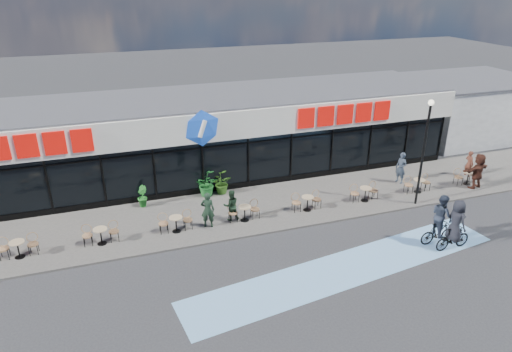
# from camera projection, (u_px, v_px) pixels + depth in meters

# --- Properties ---
(ground) EXTENTS (120.00, 120.00, 0.00)m
(ground) POSITION_uv_depth(u_px,v_px,m) (242.00, 266.00, 18.47)
(ground) COLOR #28282B
(ground) RESTS_ON ground
(sidewalk) EXTENTS (44.00, 5.00, 0.10)m
(sidewalk) POSITION_uv_depth(u_px,v_px,m) (215.00, 214.00, 22.35)
(sidewalk) COLOR #5A5650
(sidewalk) RESTS_ON ground
(bike_lane) EXTENTS (14.17, 4.13, 0.01)m
(bike_lane) POSITION_uv_depth(u_px,v_px,m) (348.00, 268.00, 18.33)
(bike_lane) COLOR #71A6D5
(bike_lane) RESTS_ON ground
(building) EXTENTS (30.60, 6.57, 4.75)m
(building) POSITION_uv_depth(u_px,v_px,m) (191.00, 136.00, 26.14)
(building) COLOR black
(building) RESTS_ON ground
(neighbour_building) EXTENTS (9.20, 7.20, 4.11)m
(neighbour_building) POSITION_uv_depth(u_px,v_px,m) (467.00, 106.00, 33.14)
(neighbour_building) COLOR white
(neighbour_building) RESTS_ON ground
(lamp_post) EXTENTS (0.28, 0.28, 5.41)m
(lamp_post) POSITION_uv_depth(u_px,v_px,m) (425.00, 145.00, 22.03)
(lamp_post) COLOR black
(lamp_post) RESTS_ON sidewalk
(bistro_set_1) EXTENTS (1.54, 0.62, 0.90)m
(bistro_set_1) POSITION_uv_depth(u_px,v_px,m) (18.00, 247.00, 18.78)
(bistro_set_1) COLOR tan
(bistro_set_1) RESTS_ON sidewalk
(bistro_set_2) EXTENTS (1.54, 0.62, 0.90)m
(bistro_set_2) POSITION_uv_depth(u_px,v_px,m) (101.00, 234.00, 19.72)
(bistro_set_2) COLOR tan
(bistro_set_2) RESTS_ON sidewalk
(bistro_set_3) EXTENTS (1.54, 0.62, 0.90)m
(bistro_set_3) POSITION_uv_depth(u_px,v_px,m) (176.00, 222.00, 20.67)
(bistro_set_3) COLOR tan
(bistro_set_3) RESTS_ON sidewalk
(bistro_set_4) EXTENTS (1.54, 0.62, 0.90)m
(bistro_set_4) POSITION_uv_depth(u_px,v_px,m) (244.00, 211.00, 21.61)
(bistro_set_4) COLOR tan
(bistro_set_4) RESTS_ON sidewalk
(bistro_set_5) EXTENTS (1.54, 0.62, 0.90)m
(bistro_set_5) POSITION_uv_depth(u_px,v_px,m) (307.00, 201.00, 22.56)
(bistro_set_5) COLOR tan
(bistro_set_5) RESTS_ON sidewalk
(bistro_set_6) EXTENTS (1.54, 0.62, 0.90)m
(bistro_set_6) POSITION_uv_depth(u_px,v_px,m) (364.00, 192.00, 23.50)
(bistro_set_6) COLOR tan
(bistro_set_6) RESTS_ON sidewalk
(bistro_set_7) EXTENTS (1.54, 0.62, 0.90)m
(bistro_set_7) POSITION_uv_depth(u_px,v_px,m) (418.00, 184.00, 24.45)
(bistro_set_7) COLOR tan
(bistro_set_7) RESTS_ON sidewalk
(bistro_set_8) EXTENTS (1.54, 0.62, 0.90)m
(bistro_set_8) POSITION_uv_depth(u_px,v_px,m) (467.00, 176.00, 25.39)
(bistro_set_8) COLOR tan
(bistro_set_8) RESTS_ON sidewalk
(potted_plant_left) EXTENTS (0.56, 0.65, 1.07)m
(potted_plant_left) POSITION_uv_depth(u_px,v_px,m) (142.00, 196.00, 22.87)
(potted_plant_left) COLOR #1C631F
(potted_plant_left) RESTS_ON sidewalk
(potted_plant_mid) EXTENTS (1.36, 1.38, 1.16)m
(potted_plant_mid) POSITION_uv_depth(u_px,v_px,m) (220.00, 183.00, 24.22)
(potted_plant_mid) COLOR #2E5A19
(potted_plant_mid) RESTS_ON sidewalk
(potted_plant_right) EXTENTS (1.28, 1.39, 1.30)m
(potted_plant_right) POSITION_uv_depth(u_px,v_px,m) (205.00, 184.00, 23.94)
(potted_plant_right) COLOR #1B6124
(potted_plant_right) RESTS_ON sidewalk
(patron_left) EXTENTS (0.73, 0.59, 1.73)m
(patron_left) POSITION_uv_depth(u_px,v_px,m) (208.00, 210.00, 20.86)
(patron_left) COLOR black
(patron_left) RESTS_ON sidewalk
(patron_right) EXTENTS (0.76, 0.60, 1.53)m
(patron_right) POSITION_uv_depth(u_px,v_px,m) (231.00, 205.00, 21.49)
(patron_right) COLOR #1A301E
(patron_right) RESTS_ON sidewalk
(pedestrian_a) EXTENTS (0.62, 0.75, 1.77)m
(pedestrian_a) POSITION_uv_depth(u_px,v_px,m) (401.00, 168.00, 25.34)
(pedestrian_a) COLOR #293340
(pedestrian_a) RESTS_ON sidewalk
(pedestrian_b) EXTENTS (0.42, 0.59, 1.52)m
(pedestrian_b) POSITION_uv_depth(u_px,v_px,m) (469.00, 163.00, 26.26)
(pedestrian_b) COLOR #4F281C
(pedestrian_b) RESTS_ON sidewalk
(pedestrian_c) EXTENTS (1.91, 0.89, 1.98)m
(pedestrian_c) POSITION_uv_depth(u_px,v_px,m) (478.00, 171.00, 24.69)
(pedestrian_c) COLOR #3F1F16
(pedestrian_c) RESTS_ON sidewalk
(cyclist_a) EXTENTS (1.75, 0.94, 2.32)m
(cyclist_a) POSITION_uv_depth(u_px,v_px,m) (455.00, 229.00, 19.24)
(cyclist_a) COLOR black
(cyclist_a) RESTS_ON ground
(cyclist_b) EXTENTS (1.71, 0.94, 2.35)m
(cyclist_b) POSITION_uv_depth(u_px,v_px,m) (440.00, 222.00, 19.64)
(cyclist_b) COLOR black
(cyclist_b) RESTS_ON ground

